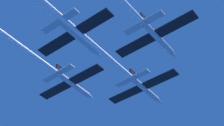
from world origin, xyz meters
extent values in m
cylinder|color=#B2BAC6|center=(0.14, -0.87, -0.10)|extent=(1.38, 12.52, 1.38)
cone|color=#B2BAC6|center=(0.14, 6.77, -0.10)|extent=(1.35, 2.75, 1.35)
ellipsoid|color=black|center=(0.14, 1.89, 0.49)|extent=(0.96, 2.50, 0.69)
cube|color=black|center=(-5.31, -1.49, -0.10)|extent=(9.51, 2.75, 0.30)
cube|color=black|center=(5.58, -1.49, -0.10)|extent=(9.51, 2.75, 0.30)
cube|color=black|center=(0.14, -5.87, 1.59)|extent=(0.36, 2.25, 2.00)
cube|color=#B2BAC6|center=(-2.69, -6.12, -0.10)|extent=(4.28, 1.65, 0.30)
cube|color=#B2BAC6|center=(2.96, -6.12, -0.10)|extent=(4.28, 1.65, 0.30)
cylinder|color=white|center=(0.14, -35.27, -0.10)|extent=(1.24, 56.30, 1.24)
cylinder|color=#B2BAC6|center=(-14.15, -13.14, 0.71)|extent=(1.38, 12.52, 1.38)
cone|color=#B2BAC6|center=(-14.15, -5.50, 0.71)|extent=(1.35, 2.75, 1.35)
ellipsoid|color=black|center=(-14.15, -10.38, 1.30)|extent=(0.96, 2.50, 0.69)
cube|color=black|center=(-19.59, -13.76, 0.71)|extent=(9.51, 2.75, 0.30)
cube|color=black|center=(-8.71, -13.76, 0.71)|extent=(9.51, 2.75, 0.30)
cube|color=black|center=(-14.15, -18.14, 2.40)|extent=(0.36, 2.25, 2.00)
cube|color=#B2BAC6|center=(-16.98, -18.39, 0.71)|extent=(4.28, 1.65, 0.30)
cube|color=#B2BAC6|center=(-11.32, -18.39, 0.71)|extent=(4.28, 1.65, 0.30)
cylinder|color=#B2BAC6|center=(12.80, -14.37, 0.20)|extent=(1.38, 12.52, 1.38)
cone|color=#B2BAC6|center=(12.80, -6.74, 0.20)|extent=(1.35, 2.75, 1.35)
ellipsoid|color=black|center=(12.80, -11.62, 0.79)|extent=(0.96, 2.50, 0.69)
cube|color=black|center=(7.35, -15.00, 0.20)|extent=(9.51, 2.75, 0.30)
cube|color=black|center=(18.24, -15.00, 0.20)|extent=(9.51, 2.75, 0.30)
cube|color=black|center=(12.80, -19.38, 1.89)|extent=(0.36, 2.25, 2.00)
cube|color=#B2BAC6|center=(9.97, -19.63, 0.20)|extent=(4.28, 1.65, 0.30)
cube|color=#B2BAC6|center=(15.63, -19.63, 0.20)|extent=(4.28, 1.65, 0.30)
cylinder|color=#B2BAC6|center=(-0.87, -26.16, -0.20)|extent=(1.38, 12.52, 1.38)
cone|color=#B2BAC6|center=(-0.87, -18.53, -0.20)|extent=(1.35, 2.75, 1.35)
ellipsoid|color=black|center=(-0.87, -23.41, 0.39)|extent=(0.96, 2.50, 0.69)
cube|color=black|center=(-6.31, -26.79, -0.20)|extent=(9.51, 2.75, 0.30)
cube|color=black|center=(4.57, -26.79, -0.20)|extent=(9.51, 2.75, 0.30)
cube|color=black|center=(-0.87, -31.17, 1.49)|extent=(0.36, 2.25, 2.00)
cube|color=#B2BAC6|center=(-3.70, -31.42, -0.20)|extent=(4.28, 1.65, 0.30)
cube|color=#B2BAC6|center=(1.96, -31.42, -0.20)|extent=(4.28, 1.65, 0.30)
camera|label=1|loc=(40.07, -65.64, -58.76)|focal=58.54mm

